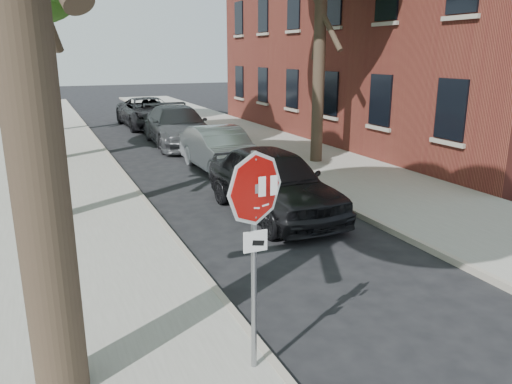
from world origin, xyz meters
The scene contains 10 objects.
ground centered at (0.00, 0.00, 0.00)m, with size 120.00×120.00×0.00m, color black.
sidewalk_left centered at (-2.50, 12.00, 0.06)m, with size 4.00×55.00×0.12m, color gray.
sidewalk_right centered at (6.00, 12.00, 0.06)m, with size 4.00×55.00×0.12m, color gray.
curb_left centered at (-0.45, 12.00, 0.07)m, with size 0.12×55.00×0.13m, color #9E9384.
curb_right centered at (3.95, 12.00, 0.07)m, with size 0.12×55.00×0.13m, color #9E9384.
stop_sign centered at (-0.70, -0.03, 1.95)m, with size 0.76×0.34×2.61m.
car_a centered at (2.20, 5.54, 0.80)m, with size 1.89×4.69×1.60m, color black.
car_b centered at (2.60, 10.35, 0.71)m, with size 1.51×4.32×1.42m, color #A9ACB1.
car_c centered at (2.60, 15.57, 0.80)m, with size 2.25×5.53×1.60m, color #424347.
car_d centered at (2.60, 21.37, 0.76)m, with size 2.52×5.47×1.52m, color black.
Camera 1 is at (-2.76, -4.74, 3.71)m, focal length 35.00 mm.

